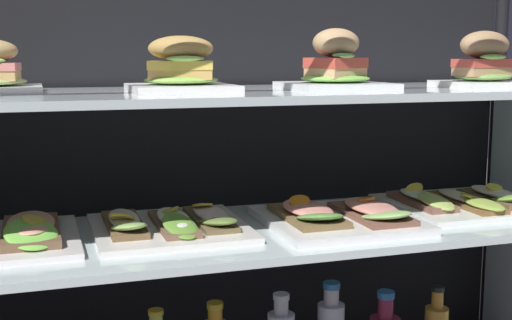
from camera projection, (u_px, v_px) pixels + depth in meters
The scene contains 11 objects.
case_frame at pixel (236, 162), 1.57m from camera, with size 1.56×0.49×1.00m.
riser_lower_tier at pixel (256, 319), 1.48m from camera, with size 1.49×0.42×0.37m.
shelf_lower_glass at pixel (256, 232), 1.45m from camera, with size 1.51×0.44×0.02m, color silver.
riser_upper_tier at pixel (256, 164), 1.43m from camera, with size 1.49×0.42×0.28m.
shelf_upper_glass at pixel (256, 94), 1.41m from camera, with size 1.51×0.44×0.02m, color silver.
plated_roll_sandwich_far_right at pixel (181, 71), 1.32m from camera, with size 0.20×0.20×0.11m.
plated_roll_sandwich_mid_left at pixel (336, 68), 1.41m from camera, with size 0.20×0.20×0.12m.
plated_roll_sandwich_near_right_corner at pixel (484, 65), 1.51m from camera, with size 0.17×0.17×0.12m.
open_sandwich_tray_mid_right at pixel (171, 224), 1.42m from camera, with size 0.31×0.31×0.05m.
open_sandwich_tray_far_right at pixel (340, 216), 1.47m from camera, with size 0.31×0.31×0.06m.
open_sandwich_tray_near_right_corner at pixel (461, 202), 1.63m from camera, with size 0.31×0.31×0.06m.
Camera 1 is at (-0.44, -1.34, 0.79)m, focal length 48.18 mm.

